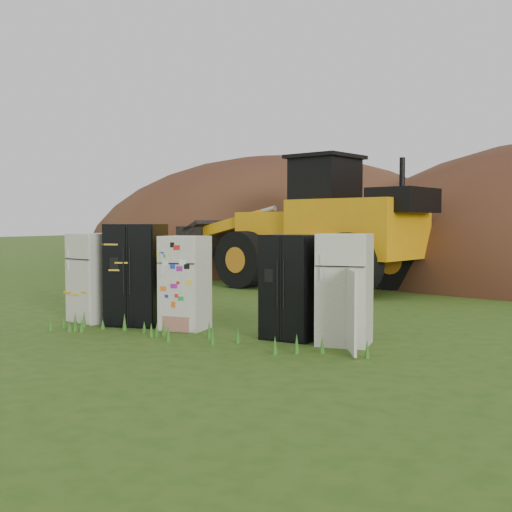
{
  "coord_description": "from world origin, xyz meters",
  "views": [
    {
      "loc": [
        5.43,
        -9.06,
        1.81
      ],
      "look_at": [
        -0.18,
        2.0,
        1.16
      ],
      "focal_mm": 45.0,
      "sensor_mm": 36.0,
      "label": 1
    }
  ],
  "objects_px": {
    "fridge_open_door": "(344,289)",
    "wheel_loader": "(298,223)",
    "fridge_black_side": "(136,275)",
    "fridge_leftmost": "(94,278)",
    "fridge_sticker": "(185,283)",
    "fridge_black_right": "(292,287)"
  },
  "relations": [
    {
      "from": "fridge_black_side",
      "to": "fridge_black_right",
      "type": "height_order",
      "value": "fridge_black_side"
    },
    {
      "from": "fridge_sticker",
      "to": "fridge_black_right",
      "type": "distance_m",
      "value": 1.97
    },
    {
      "from": "fridge_black_side",
      "to": "fridge_open_door",
      "type": "bearing_deg",
      "value": -15.19
    },
    {
      "from": "fridge_sticker",
      "to": "fridge_black_right",
      "type": "relative_size",
      "value": 0.98
    },
    {
      "from": "fridge_black_side",
      "to": "wheel_loader",
      "type": "distance_m",
      "value": 7.48
    },
    {
      "from": "fridge_sticker",
      "to": "wheel_loader",
      "type": "bearing_deg",
      "value": 91.83
    },
    {
      "from": "fridge_open_door",
      "to": "wheel_loader",
      "type": "bearing_deg",
      "value": 110.23
    },
    {
      "from": "fridge_open_door",
      "to": "fridge_black_right",
      "type": "bearing_deg",
      "value": 167.72
    },
    {
      "from": "fridge_leftmost",
      "to": "fridge_black_right",
      "type": "xyz_separation_m",
      "value": [
        3.92,
        0.05,
        0.01
      ]
    },
    {
      "from": "fridge_leftmost",
      "to": "fridge_black_right",
      "type": "bearing_deg",
      "value": 12.47
    },
    {
      "from": "fridge_open_door",
      "to": "wheel_loader",
      "type": "relative_size",
      "value": 0.22
    },
    {
      "from": "fridge_leftmost",
      "to": "wheel_loader",
      "type": "bearing_deg",
      "value": 95.3
    },
    {
      "from": "fridge_leftmost",
      "to": "fridge_black_right",
      "type": "height_order",
      "value": "fridge_black_right"
    },
    {
      "from": "wheel_loader",
      "to": "fridge_sticker",
      "type": "bearing_deg",
      "value": -67.89
    },
    {
      "from": "fridge_open_door",
      "to": "fridge_leftmost",
      "type": "bearing_deg",
      "value": 172.11
    },
    {
      "from": "fridge_open_door",
      "to": "fridge_black_side",
      "type": "bearing_deg",
      "value": 171.27
    },
    {
      "from": "fridge_black_side",
      "to": "fridge_open_door",
      "type": "relative_size",
      "value": 1.08
    },
    {
      "from": "fridge_black_side",
      "to": "wheel_loader",
      "type": "relative_size",
      "value": 0.24
    },
    {
      "from": "fridge_leftmost",
      "to": "fridge_sticker",
      "type": "bearing_deg",
      "value": 13.12
    },
    {
      "from": "fridge_black_side",
      "to": "wheel_loader",
      "type": "bearing_deg",
      "value": 76.51
    },
    {
      "from": "fridge_leftmost",
      "to": "fridge_black_side",
      "type": "distance_m",
      "value": 0.93
    },
    {
      "from": "fridge_sticker",
      "to": "fridge_black_right",
      "type": "height_order",
      "value": "fridge_black_right"
    }
  ]
}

